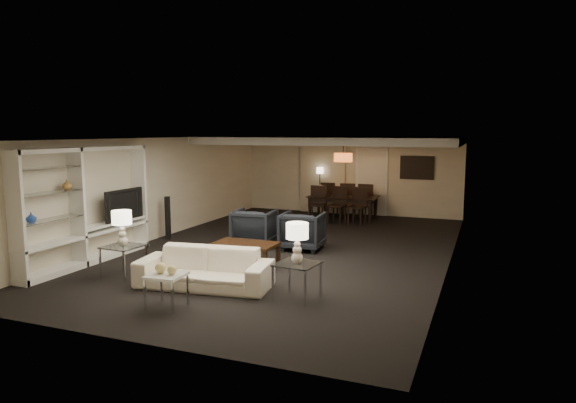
% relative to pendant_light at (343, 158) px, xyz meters
% --- Properties ---
extents(floor, '(11.00, 11.00, 0.00)m').
position_rel_pendant_light_xyz_m(floor, '(-0.30, -3.50, -1.92)').
color(floor, black).
rests_on(floor, ground).
extents(ceiling, '(7.00, 11.00, 0.02)m').
position_rel_pendant_light_xyz_m(ceiling, '(-0.30, -3.50, 0.58)').
color(ceiling, silver).
rests_on(ceiling, ground).
extents(wall_back, '(7.00, 0.02, 2.50)m').
position_rel_pendant_light_xyz_m(wall_back, '(-0.30, 2.00, -0.67)').
color(wall_back, beige).
rests_on(wall_back, ground).
extents(wall_front, '(7.00, 0.02, 2.50)m').
position_rel_pendant_light_xyz_m(wall_front, '(-0.30, -9.00, -0.67)').
color(wall_front, beige).
rests_on(wall_front, ground).
extents(wall_left, '(0.02, 11.00, 2.50)m').
position_rel_pendant_light_xyz_m(wall_left, '(-3.80, -3.50, -0.67)').
color(wall_left, beige).
rests_on(wall_left, ground).
extents(wall_right, '(0.02, 11.00, 2.50)m').
position_rel_pendant_light_xyz_m(wall_right, '(3.20, -3.50, -0.67)').
color(wall_right, beige).
rests_on(wall_right, ground).
extents(ceiling_soffit, '(7.00, 4.00, 0.20)m').
position_rel_pendant_light_xyz_m(ceiling_soffit, '(-0.30, 0.00, 0.48)').
color(ceiling_soffit, silver).
rests_on(ceiling_soffit, ceiling).
extents(curtains, '(1.50, 0.12, 2.40)m').
position_rel_pendant_light_xyz_m(curtains, '(-1.20, 1.92, -0.72)').
color(curtains, beige).
rests_on(curtains, wall_back).
extents(door, '(0.90, 0.05, 2.10)m').
position_rel_pendant_light_xyz_m(door, '(0.40, 1.97, -0.87)').
color(door, silver).
rests_on(door, wall_back).
extents(painting, '(0.95, 0.04, 0.65)m').
position_rel_pendant_light_xyz_m(painting, '(1.80, 1.96, -0.37)').
color(painting, '#142D38').
rests_on(painting, wall_back).
extents(media_unit, '(0.38, 3.40, 2.35)m').
position_rel_pendant_light_xyz_m(media_unit, '(-3.61, -6.10, -0.74)').
color(media_unit, white).
rests_on(media_unit, wall_left).
extents(pendant_light, '(0.52, 0.52, 0.24)m').
position_rel_pendant_light_xyz_m(pendant_light, '(0.00, 0.00, 0.00)').
color(pendant_light, '#D8591E').
rests_on(pendant_light, ceiling_soffit).
extents(sofa, '(2.38, 1.18, 0.67)m').
position_rel_pendant_light_xyz_m(sofa, '(-0.61, -6.64, -1.59)').
color(sofa, beige).
rests_on(sofa, floor).
extents(coffee_table, '(1.27, 0.75, 0.45)m').
position_rel_pendant_light_xyz_m(coffee_table, '(-0.61, -5.04, -1.69)').
color(coffee_table, black).
rests_on(coffee_table, floor).
extents(armchair_left, '(1.00, 1.03, 0.85)m').
position_rel_pendant_light_xyz_m(armchair_left, '(-1.21, -3.34, -1.49)').
color(armchair_left, black).
rests_on(armchair_left, floor).
extents(armchair_right, '(0.97, 0.99, 0.85)m').
position_rel_pendant_light_xyz_m(armchair_right, '(-0.01, -3.34, -1.49)').
color(armchair_right, black).
rests_on(armchair_right, floor).
extents(side_table_left, '(0.67, 0.67, 0.59)m').
position_rel_pendant_light_xyz_m(side_table_left, '(-2.31, -6.64, -1.63)').
color(side_table_left, white).
rests_on(side_table_left, floor).
extents(side_table_right, '(0.70, 0.70, 0.59)m').
position_rel_pendant_light_xyz_m(side_table_right, '(1.09, -6.64, -1.63)').
color(side_table_right, silver).
rests_on(side_table_right, floor).
extents(table_lamp_left, '(0.39, 0.39, 0.65)m').
position_rel_pendant_light_xyz_m(table_lamp_left, '(-2.31, -6.64, -1.01)').
color(table_lamp_left, beige).
rests_on(table_lamp_left, side_table_left).
extents(table_lamp_right, '(0.36, 0.36, 0.65)m').
position_rel_pendant_light_xyz_m(table_lamp_right, '(1.09, -6.64, -1.01)').
color(table_lamp_right, beige).
rests_on(table_lamp_right, side_table_right).
extents(marble_table, '(0.56, 0.56, 0.52)m').
position_rel_pendant_light_xyz_m(marble_table, '(-0.61, -7.74, -1.66)').
color(marble_table, white).
rests_on(marble_table, floor).
extents(gold_gourd_a, '(0.17, 0.17, 0.17)m').
position_rel_pendant_light_xyz_m(gold_gourd_a, '(-0.71, -7.74, -1.31)').
color(gold_gourd_a, '#DAC273').
rests_on(gold_gourd_a, marble_table).
extents(gold_gourd_b, '(0.15, 0.15, 0.15)m').
position_rel_pendant_light_xyz_m(gold_gourd_b, '(-0.51, -7.74, -1.32)').
color(gold_gourd_b, '#D4BE70').
rests_on(gold_gourd_b, marble_table).
extents(television, '(1.16, 0.15, 0.67)m').
position_rel_pendant_light_xyz_m(television, '(-3.58, -5.15, -0.83)').
color(television, black).
rests_on(television, media_unit).
extents(vase_blue, '(0.18, 0.18, 0.19)m').
position_rel_pendant_light_xyz_m(vase_blue, '(-3.61, -7.45, -0.77)').
color(vase_blue, '#264BA6').
rests_on(vase_blue, media_unit).
extents(vase_amber, '(0.18, 0.18, 0.19)m').
position_rel_pendant_light_xyz_m(vase_amber, '(-3.61, -6.58, -0.27)').
color(vase_amber, '#A97838').
rests_on(vase_amber, media_unit).
extents(floor_speaker, '(0.15, 0.15, 1.06)m').
position_rel_pendant_light_xyz_m(floor_speaker, '(-3.50, -3.51, -1.39)').
color(floor_speaker, black).
rests_on(floor_speaker, floor).
extents(dining_table, '(2.05, 1.17, 0.71)m').
position_rel_pendant_light_xyz_m(dining_table, '(-0.21, 0.81, -1.56)').
color(dining_table, black).
rests_on(dining_table, floor).
extents(chair_nl, '(0.55, 0.55, 1.06)m').
position_rel_pendant_light_xyz_m(chair_nl, '(-0.81, 0.16, -1.39)').
color(chair_nl, black).
rests_on(chair_nl, floor).
extents(chair_nm, '(0.55, 0.55, 1.06)m').
position_rel_pendant_light_xyz_m(chair_nm, '(-0.21, 0.16, -1.39)').
color(chair_nm, black).
rests_on(chair_nm, floor).
extents(chair_nr, '(0.55, 0.55, 1.06)m').
position_rel_pendant_light_xyz_m(chair_nr, '(0.39, 0.16, -1.39)').
color(chair_nr, black).
rests_on(chair_nr, floor).
extents(chair_fl, '(0.51, 0.51, 1.06)m').
position_rel_pendant_light_xyz_m(chair_fl, '(-0.81, 1.46, -1.39)').
color(chair_fl, black).
rests_on(chair_fl, floor).
extents(chair_fm, '(0.55, 0.55, 1.06)m').
position_rel_pendant_light_xyz_m(chair_fm, '(-0.21, 1.46, -1.39)').
color(chair_fm, black).
rests_on(chair_fm, floor).
extents(chair_fr, '(0.51, 0.51, 1.06)m').
position_rel_pendant_light_xyz_m(chair_fr, '(0.39, 1.46, -1.39)').
color(chair_fr, black).
rests_on(chair_fr, floor).
extents(floor_lamp, '(0.27, 0.27, 1.50)m').
position_rel_pendant_light_xyz_m(floor_lamp, '(-1.23, 1.70, -1.17)').
color(floor_lamp, black).
rests_on(floor_lamp, floor).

